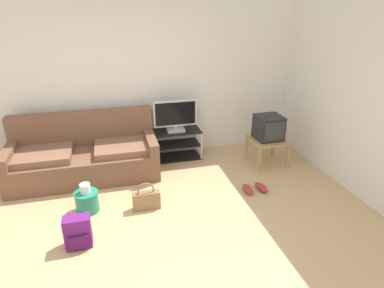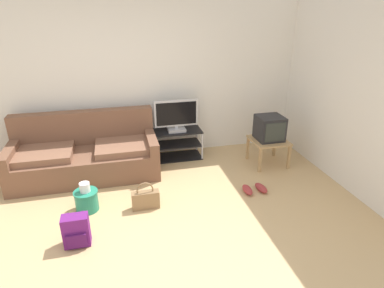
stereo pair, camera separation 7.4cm
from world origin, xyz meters
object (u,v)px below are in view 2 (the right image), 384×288
object	(u,v)px
couch	(86,155)
side_table	(269,143)
tv_stand	(177,144)
cleaning_bucket	(86,199)
sneakers_pair	(254,189)
crt_tv	(270,128)
backpack	(76,231)
flat_tv	(176,116)
handbag	(146,199)

from	to	relation	value
couch	side_table	bearing A→B (deg)	-6.78
couch	tv_stand	world-z (taller)	couch
cleaning_bucket	sneakers_pair	bearing A→B (deg)	-2.44
crt_tv	backpack	size ratio (longest dim) A/B	1.12
crt_tv	couch	bearing A→B (deg)	173.54
couch	flat_tv	world-z (taller)	flat_tv
couch	flat_tv	distance (m)	1.54
backpack	handbag	xyz separation A→B (m)	(0.80, 0.52, -0.05)
cleaning_bucket	sneakers_pair	xyz separation A→B (m)	(2.26, -0.10, -0.12)
couch	cleaning_bucket	world-z (taller)	couch
side_table	crt_tv	distance (m)	0.25
couch	side_table	size ratio (longest dim) A/B	3.85
couch	crt_tv	xyz separation A→B (m)	(2.87, -0.32, 0.30)
tv_stand	backpack	xyz separation A→B (m)	(-1.48, -1.93, -0.07)
couch	sneakers_pair	world-z (taller)	couch
crt_tv	cleaning_bucket	distance (m)	2.94
tv_stand	backpack	distance (m)	2.43
flat_tv	side_table	xyz separation A→B (m)	(1.41, -0.56, -0.39)
tv_stand	sneakers_pair	bearing A→B (deg)	-58.37
couch	handbag	size ratio (longest dim) A/B	5.70
flat_tv	cleaning_bucket	bearing A→B (deg)	-138.61
tv_stand	crt_tv	bearing A→B (deg)	-22.01
couch	backpack	bearing A→B (deg)	-90.85
side_table	crt_tv	bearing A→B (deg)	90.00
side_table	flat_tv	bearing A→B (deg)	158.21
crt_tv	flat_tv	bearing A→B (deg)	158.78
handbag	cleaning_bucket	size ratio (longest dim) A/B	0.96
sneakers_pair	handbag	bearing A→B (deg)	-178.53
cleaning_bucket	side_table	bearing A→B (deg)	13.65
backpack	side_table	bearing A→B (deg)	20.05
side_table	handbag	xyz separation A→B (m)	(-2.09, -0.82, -0.23)
side_table	crt_tv	xyz separation A→B (m)	(0.00, 0.02, 0.25)
couch	cleaning_bucket	xyz separation A→B (m)	(0.04, -1.03, -0.16)
handbag	sneakers_pair	bearing A→B (deg)	1.47
side_table	handbag	size ratio (longest dim) A/B	1.48
couch	handbag	world-z (taller)	couch
couch	flat_tv	xyz separation A→B (m)	(1.46, 0.22, 0.43)
side_table	sneakers_pair	size ratio (longest dim) A/B	1.61
tv_stand	cleaning_bucket	bearing A→B (deg)	-138.11
side_table	backpack	size ratio (longest dim) A/B	1.53
tv_stand	side_table	xyz separation A→B (m)	(1.41, -0.58, 0.12)
couch	crt_tv	bearing A→B (deg)	-6.46
flat_tv	backpack	xyz separation A→B (m)	(-1.48, -1.90, -0.58)
cleaning_bucket	crt_tv	bearing A→B (deg)	13.96
crt_tv	backpack	bearing A→B (deg)	-154.83
handbag	flat_tv	bearing A→B (deg)	63.71
side_table	backpack	bearing A→B (deg)	-155.09
couch	crt_tv	distance (m)	2.90
crt_tv	sneakers_pair	bearing A→B (deg)	-125.30
backpack	sneakers_pair	world-z (taller)	backpack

